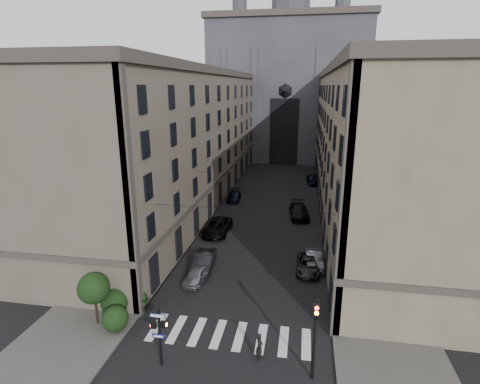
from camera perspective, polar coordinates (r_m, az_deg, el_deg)
The scene contains 19 objects.
sidewalk_left at distance 57.13m, azimuth -5.81°, elevation -0.94°, with size 7.00×80.00×0.15m, color #383533.
sidewalk_right at distance 55.43m, azimuth 15.61°, elevation -1.99°, with size 7.00×80.00×0.15m, color #383533.
zebra_crossing at distance 27.57m, azimuth -1.70°, elevation -20.94°, with size 11.00×3.20×0.01m, color beige.
building_left at distance 56.05m, azimuth -9.00°, elevation 8.33°, with size 13.60×60.60×18.85m.
building_right at distance 53.83m, azimuth 19.48°, elevation 7.31°, with size 13.60×60.60×18.85m.
gothic_tower at distance 91.68m, azimuth 7.36°, elevation 16.55°, with size 35.00×23.00×58.00m.
pedestrian_signal_left at distance 24.38m, azimuth -12.18°, elevation -20.16°, with size 1.02×0.38×4.00m.
traffic_light_right at distance 22.79m, azimuth 11.37°, elevation -19.98°, with size 0.34×0.50×5.20m.
shrub_cluster at distance 29.32m, azimuth -19.31°, elevation -15.25°, with size 3.90×4.40×3.90m.
tram_wires at distance 53.24m, azimuth 4.87°, elevation 5.79°, with size 14.00×60.00×0.43m.
car_left_near at distance 33.60m, azimuth -6.57°, elevation -12.44°, with size 1.52×3.78×1.29m, color gray.
car_left_midnear at distance 35.48m, azimuth -5.52°, elevation -10.52°, with size 1.68×4.80×1.58m, color black.
car_left_midfar at distance 43.52m, azimuth -3.48°, elevation -5.32°, with size 2.68×5.81×1.61m, color black.
car_left_far at distance 55.83m, azimuth -0.90°, elevation -0.63°, with size 1.85×4.56×1.32m, color black.
car_right_near at distance 36.71m, azimuth 11.17°, elevation -9.98°, with size 1.48×4.26×1.40m, color slate.
car_right_midnear at distance 35.66m, azimuth 10.33°, elevation -10.86°, with size 2.12×4.59×1.27m, color black.
car_right_midfar at distance 49.23m, azimuth 8.99°, elevation -2.92°, with size 2.31×5.69×1.65m, color black.
car_right_far at distance 66.45m, azimuth 11.05°, elevation 1.91°, with size 1.94×4.81×1.64m, color black.
pedestrian at distance 25.14m, azimuth 2.99°, elevation -22.47°, with size 0.68×0.45×1.87m, color black.
Camera 1 is at (4.54, -16.60, 16.52)m, focal length 28.00 mm.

